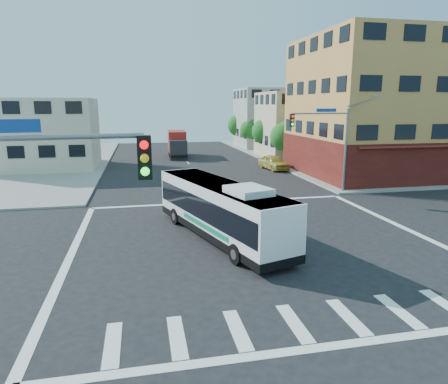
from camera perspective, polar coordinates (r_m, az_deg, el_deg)
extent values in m
plane|color=black|center=(21.69, 4.66, -7.29)|extent=(120.00, 120.00, 0.00)
cube|color=gray|center=(68.56, 24.99, 5.17)|extent=(50.00, 50.00, 0.15)
cube|color=#C28C45|center=(46.03, 22.84, 11.06)|extent=(18.00, 15.00, 14.00)
cube|color=#5B1C14|center=(46.33, 22.33, 4.89)|extent=(18.09, 15.08, 4.00)
cube|color=maroon|center=(40.52, 28.09, 5.70)|extent=(16.00, 1.60, 0.51)
cube|color=#BFB492|center=(58.32, 11.46, 9.38)|extent=(12.00, 10.00, 9.00)
cube|color=gray|center=(71.37, 7.01, 10.43)|extent=(12.00, 10.00, 10.00)
cube|color=beige|center=(50.91, -24.63, 7.55)|extent=(12.00, 10.00, 8.00)
cylinder|color=slate|center=(34.85, 16.94, 5.60)|extent=(0.18, 0.18, 7.00)
cylinder|color=slate|center=(33.30, 13.64, 10.85)|extent=(5.01, 0.62, 0.12)
cube|color=black|center=(32.09, 9.68, 10.08)|extent=(0.32, 0.30, 1.00)
sphere|color=#FF0C0C|center=(31.92, 9.82, 10.60)|extent=(0.20, 0.20, 0.20)
sphere|color=yellow|center=(31.93, 9.80, 10.06)|extent=(0.20, 0.20, 0.20)
sphere|color=#19FF33|center=(31.95, 9.78, 9.53)|extent=(0.20, 0.20, 0.20)
cube|color=#153E94|center=(33.55, 14.41, 11.25)|extent=(1.80, 0.22, 0.28)
cube|color=gray|center=(36.14, 20.78, 12.72)|extent=(0.50, 0.22, 0.14)
cylinder|color=slate|center=(9.36, -26.99, 6.88)|extent=(5.01, 0.62, 0.12)
cube|color=black|center=(9.34, -11.29, 4.88)|extent=(0.32, 0.30, 1.00)
sphere|color=#FF0C0C|center=(9.14, -11.35, 6.61)|extent=(0.20, 0.20, 0.20)
sphere|color=yellow|center=(9.18, -11.27, 4.75)|extent=(0.20, 0.20, 0.20)
sphere|color=#19FF33|center=(9.22, -11.20, 2.90)|extent=(0.20, 0.20, 0.20)
cylinder|color=#392614|center=(51.14, 8.54, 5.12)|extent=(0.28, 0.28, 1.92)
sphere|color=#1A5D20|center=(50.90, 8.63, 7.81)|extent=(3.60, 3.60, 3.60)
sphere|color=#1A5D20|center=(50.70, 9.21, 8.79)|extent=(2.52, 2.52, 2.52)
cylinder|color=#392614|center=(58.65, 5.83, 6.14)|extent=(0.28, 0.28, 1.99)
sphere|color=#1A5D20|center=(58.43, 5.89, 8.60)|extent=(3.80, 3.80, 3.80)
sphere|color=#1A5D20|center=(58.22, 6.38, 9.51)|extent=(2.66, 2.66, 2.66)
cylinder|color=#392614|center=(66.28, 3.74, 6.84)|extent=(0.28, 0.28, 1.89)
sphere|color=#1A5D20|center=(66.10, 3.77, 8.83)|extent=(3.40, 3.40, 3.40)
sphere|color=#1A5D20|center=(65.88, 4.19, 9.56)|extent=(2.38, 2.38, 2.38)
cylinder|color=#392614|center=(73.99, 2.07, 7.49)|extent=(0.28, 0.28, 2.03)
sphere|color=#1A5D20|center=(73.81, 2.09, 9.51)|extent=(4.00, 4.00, 4.00)
sphere|color=#1A5D20|center=(73.57, 2.46, 10.28)|extent=(2.80, 2.80, 2.80)
cube|color=black|center=(22.28, -0.57, -5.28)|extent=(5.76, 11.75, 0.43)
cube|color=white|center=(21.95, -0.58, -2.36)|extent=(5.74, 11.72, 2.73)
cube|color=black|center=(21.91, -0.58, -1.93)|extent=(5.68, 11.41, 1.20)
cube|color=black|center=(26.95, -6.36, 0.50)|extent=(2.17, 0.72, 1.30)
cube|color=#E5590C|center=(26.80, -6.43, 2.52)|extent=(1.77, 0.59, 0.27)
cube|color=white|center=(21.66, -0.59, 1.00)|extent=(5.62, 11.49, 0.12)
cube|color=white|center=(19.18, 3.50, 0.19)|extent=(2.26, 2.52, 0.35)
cube|color=#0B7E55|center=(21.19, -2.90, -4.87)|extent=(1.58, 5.05, 0.27)
cube|color=#0B7E55|center=(22.34, 2.80, -3.96)|extent=(1.58, 5.05, 0.27)
cylinder|color=black|center=(25.02, -6.92, -3.46)|extent=(0.57, 1.04, 1.00)
cylinder|color=#99999E|center=(24.98, -7.21, -3.49)|extent=(0.18, 0.49, 0.50)
cylinder|color=black|center=(25.93, -2.22, -2.81)|extent=(0.57, 1.04, 1.00)
cylinder|color=#99999E|center=(25.99, -1.96, -2.77)|extent=(0.18, 0.49, 0.50)
cylinder|color=black|center=(18.73, 1.73, -8.87)|extent=(0.57, 1.04, 1.00)
cylinder|color=#99999E|center=(18.67, 1.38, -8.94)|extent=(0.18, 0.49, 0.50)
cylinder|color=black|center=(19.93, 7.46, -7.64)|extent=(0.57, 1.04, 1.00)
cylinder|color=#99999E|center=(20.01, 7.78, -7.57)|extent=(0.18, 0.49, 0.50)
cube|color=#24252A|center=(54.69, -6.53, 6.00)|extent=(2.39, 2.29, 2.61)
cube|color=black|center=(53.70, -6.48, 6.32)|extent=(2.11, 0.16, 1.00)
cube|color=#A41E1A|center=(58.40, -6.77, 7.19)|extent=(2.62, 5.70, 3.01)
cube|color=black|center=(57.37, -6.66, 5.54)|extent=(2.51, 8.10, 0.30)
cylinder|color=black|center=(54.94, -7.62, 5.16)|extent=(0.32, 1.01, 1.00)
cylinder|color=black|center=(55.05, -5.42, 5.23)|extent=(0.32, 1.01, 1.00)
cylinder|color=black|center=(57.82, -7.73, 5.51)|extent=(0.32, 1.01, 1.00)
cylinder|color=black|center=(57.93, -5.64, 5.58)|extent=(0.32, 1.01, 1.00)
cylinder|color=black|center=(60.31, -7.82, 5.79)|extent=(0.32, 1.01, 1.00)
cylinder|color=black|center=(60.42, -5.82, 5.85)|extent=(0.32, 1.01, 1.00)
imported|color=gold|center=(46.19, 7.08, 4.24)|extent=(2.72, 5.15, 1.67)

